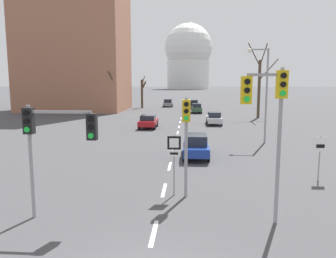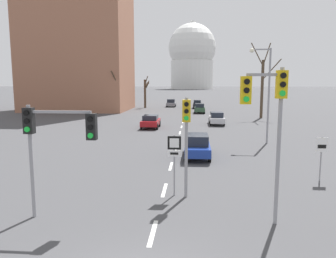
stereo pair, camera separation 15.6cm
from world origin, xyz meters
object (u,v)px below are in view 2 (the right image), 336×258
at_px(traffic_signal_near_left, 52,133).
at_px(sedan_near_left, 200,108).
at_px(speed_limit_sign, 321,151).
at_px(route_sign_post, 174,154).
at_px(traffic_signal_centre_tall, 186,128).
at_px(street_lamp_right, 265,86).
at_px(sedan_mid_centre, 151,121).
at_px(sedan_distant_centre, 171,103).
at_px(sedan_near_right, 197,145).
at_px(traffic_signal_near_right, 269,107).
at_px(sedan_far_left, 197,104).
at_px(sedan_far_right, 217,118).

xyz_separation_m(traffic_signal_near_left, sedan_near_left, (6.21, 43.34, -2.43)).
bearing_deg(sedan_near_left, speed_limit_sign, -81.66).
bearing_deg(speed_limit_sign, route_sign_post, -159.62).
xyz_separation_m(traffic_signal_centre_tall, street_lamp_right, (6.21, 13.63, 1.69)).
xyz_separation_m(sedan_mid_centre, sedan_distant_centre, (0.10, 32.52, 0.03)).
relative_size(speed_limit_sign, sedan_near_left, 0.61).
relative_size(speed_limit_sign, street_lamp_right, 0.30).
bearing_deg(sedan_near_right, route_sign_post, -98.23).
xyz_separation_m(traffic_signal_near_right, sedan_far_left, (-1.84, 53.41, -3.40)).
height_order(sedan_mid_centre, sedan_distant_centre, sedan_distant_centre).
relative_size(traffic_signal_near_left, sedan_far_left, 1.04).
distance_m(traffic_signal_near_right, sedan_distant_centre, 57.71).
bearing_deg(sedan_near_right, street_lamp_right, 45.29).
xyz_separation_m(traffic_signal_centre_tall, route_sign_post, (-0.53, 0.14, -1.21)).
xyz_separation_m(traffic_signal_near_left, street_lamp_right, (11.07, 16.28, 1.57)).
bearing_deg(traffic_signal_near_left, sedan_mid_centre, 89.07).
relative_size(traffic_signal_centre_tall, traffic_signal_near_right, 0.79).
height_order(traffic_signal_near_right, route_sign_post, traffic_signal_near_right).
distance_m(traffic_signal_near_right, sedan_far_right, 28.47).
bearing_deg(traffic_signal_near_right, traffic_signal_centre_tall, 138.46).
bearing_deg(traffic_signal_near_left, route_sign_post, 32.76).
height_order(traffic_signal_near_left, sedan_distant_centre, traffic_signal_near_left).
height_order(traffic_signal_near_left, sedan_near_right, traffic_signal_near_left).
distance_m(street_lamp_right, sedan_far_right, 13.07).
distance_m(traffic_signal_near_left, route_sign_post, 5.32).
bearing_deg(sedan_far_right, route_sign_post, -98.17).
distance_m(sedan_mid_centre, sedan_far_right, 8.42).
xyz_separation_m(speed_limit_sign, sedan_mid_centre, (-11.35, 19.16, -0.82)).
bearing_deg(sedan_far_left, sedan_near_left, -88.36).
relative_size(traffic_signal_centre_tall, sedan_near_left, 1.16).
height_order(traffic_signal_centre_tall, speed_limit_sign, traffic_signal_centre_tall).
xyz_separation_m(traffic_signal_centre_tall, sedan_mid_centre, (-4.46, 22.06, -2.34)).
height_order(traffic_signal_near_left, street_lamp_right, street_lamp_right).
height_order(traffic_signal_centre_tall, sedan_far_right, traffic_signal_centre_tall).
bearing_deg(traffic_signal_centre_tall, street_lamp_right, 65.51).
distance_m(sedan_far_left, sedan_distant_centre, 6.59).
bearing_deg(traffic_signal_centre_tall, speed_limit_sign, 22.78).
distance_m(traffic_signal_near_right, route_sign_post, 4.95).
distance_m(traffic_signal_near_right, sedan_near_right, 11.31).
distance_m(traffic_signal_near_left, sedan_far_right, 29.55).
bearing_deg(sedan_distant_centre, route_sign_post, -85.97).
height_order(street_lamp_right, sedan_far_left, street_lamp_right).
bearing_deg(route_sign_post, sedan_distant_centre, 94.03).
bearing_deg(sedan_near_left, street_lamp_right, -79.81).
xyz_separation_m(traffic_signal_centre_tall, traffic_signal_near_left, (-4.87, -2.65, 0.12)).
distance_m(route_sign_post, sedan_distant_centre, 54.58).
bearing_deg(sedan_far_right, traffic_signal_near_left, -105.77).
distance_m(sedan_near_right, sedan_mid_centre, 14.97).
bearing_deg(street_lamp_right, sedan_far_left, 97.88).
bearing_deg(sedan_mid_centre, traffic_signal_near_left, -90.93).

